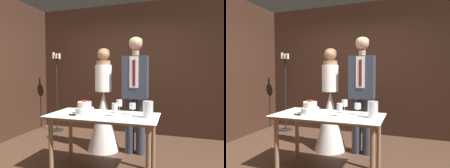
# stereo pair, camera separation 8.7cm
# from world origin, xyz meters

# --- Properties ---
(wall_back) EXTENTS (4.54, 0.12, 2.80)m
(wall_back) POSITION_xyz_m (0.00, 1.96, 1.40)
(wall_back) COLOR #382116
(wall_back) RESTS_ON ground_plane
(cake_table) EXTENTS (1.41, 0.68, 0.77)m
(cake_table) POSITION_xyz_m (0.05, 0.02, 0.67)
(cake_table) COLOR #8E6B4C
(cake_table) RESTS_ON ground_plane
(tiered_cake) EXTENTS (0.24, 0.24, 0.18)m
(tiered_cake) POSITION_xyz_m (-0.21, 0.02, 0.84)
(tiered_cake) COLOR silver
(tiered_cake) RESTS_ON cake_table
(cake_knife) EXTENTS (0.38, 0.09, 0.02)m
(cake_knife) POSITION_xyz_m (-0.23, -0.16, 0.78)
(cake_knife) COLOR silver
(cake_knife) RESTS_ON cake_table
(wine_glass_near) EXTENTS (0.08, 0.08, 0.15)m
(wine_glass_near) POSITION_xyz_m (0.42, 0.14, 0.87)
(wine_glass_near) COLOR silver
(wine_glass_near) RESTS_ON cake_table
(wine_glass_middle) EXTENTS (0.08, 0.08, 0.18)m
(wine_glass_middle) POSITION_xyz_m (0.22, 0.19, 0.89)
(wine_glass_middle) COLOR silver
(wine_glass_middle) RESTS_ON cake_table
(wine_glass_far) EXTENTS (0.07, 0.07, 0.16)m
(wine_glass_far) POSITION_xyz_m (0.23, -0.03, 0.88)
(wine_glass_far) COLOR silver
(wine_glass_far) RESTS_ON cake_table
(hurricane_candle) EXTENTS (0.12, 0.12, 0.20)m
(hurricane_candle) POSITION_xyz_m (0.63, 0.02, 0.86)
(hurricane_candle) COLOR silver
(hurricane_candle) RESTS_ON cake_table
(bride) EXTENTS (0.54, 0.54, 1.72)m
(bride) POSITION_xyz_m (-0.22, 0.79, 0.63)
(bride) COLOR white
(bride) RESTS_ON ground_plane
(groom) EXTENTS (0.39, 0.25, 1.87)m
(groom) POSITION_xyz_m (0.33, 0.79, 1.05)
(groom) COLOR #333847
(groom) RESTS_ON ground_plane
(candle_stand) EXTENTS (0.28, 0.28, 1.77)m
(candle_stand) POSITION_xyz_m (-1.61, 1.54, 0.90)
(candle_stand) COLOR black
(candle_stand) RESTS_ON ground_plane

